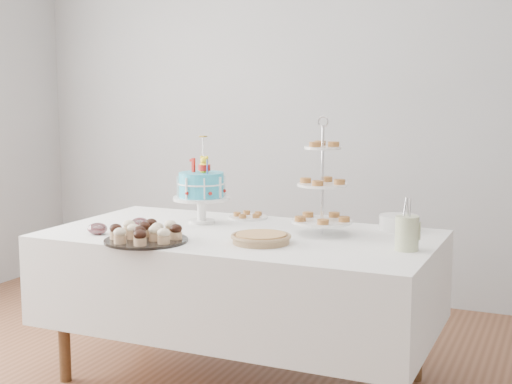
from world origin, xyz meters
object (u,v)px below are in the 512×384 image
at_px(cupcake_tray, 146,233).
at_px(utensil_pitcher, 407,232).
at_px(birthday_cake, 202,200).
at_px(pastry_plate, 248,216).
at_px(pie, 261,238).
at_px(jam_bowl_a, 98,229).
at_px(table, 241,277).
at_px(tiered_stand, 322,185).
at_px(jam_bowl_b, 140,223).
at_px(plate_stack, 399,223).

xyz_separation_m(cupcake_tray, utensil_pitcher, (1.16, 0.32, 0.04)).
bearing_deg(birthday_cake, pastry_plate, 64.41).
distance_m(pie, jam_bowl_a, 0.83).
relative_size(jam_bowl_a, utensil_pitcher, 0.42).
xyz_separation_m(birthday_cake, jam_bowl_a, (-0.32, -0.48, -0.10)).
height_order(table, pie, pie).
relative_size(table, tiered_stand, 3.29).
height_order(table, tiered_stand, tiered_stand).
bearing_deg(cupcake_tray, jam_bowl_a, 170.52).
height_order(pie, jam_bowl_b, jam_bowl_b).
height_order(tiered_stand, plate_stack, tiered_stand).
relative_size(tiered_stand, jam_bowl_b, 6.35).
xyz_separation_m(pie, tiered_stand, (0.19, 0.32, 0.22)).
height_order(plate_stack, pastry_plate, plate_stack).
distance_m(tiered_stand, jam_bowl_a, 1.13).
bearing_deg(pie, table, 136.61).
bearing_deg(utensil_pitcher, birthday_cake, 159.54).
xyz_separation_m(cupcake_tray, pastry_plate, (0.18, 0.77, -0.03)).
distance_m(table, cupcake_tray, 0.56).
height_order(cupcake_tray, jam_bowl_b, cupcake_tray).
distance_m(table, jam_bowl_b, 0.60).
relative_size(jam_bowl_a, jam_bowl_b, 1.06).
bearing_deg(utensil_pitcher, jam_bowl_a, -179.62).
relative_size(plate_stack, jam_bowl_a, 2.00).
relative_size(birthday_cake, tiered_stand, 0.80).
bearing_deg(table, tiered_stand, 20.04).
relative_size(cupcake_tray, pastry_plate, 1.82).
bearing_deg(jam_bowl_b, birthday_cake, 48.06).
relative_size(pie, tiered_stand, 0.49).
height_order(birthday_cake, utensil_pitcher, birthday_cake).
xyz_separation_m(jam_bowl_a, utensil_pitcher, (1.47, 0.26, 0.06)).
xyz_separation_m(table, pie, (0.19, -0.18, 0.25)).
bearing_deg(pastry_plate, jam_bowl_b, -128.85).
relative_size(table, plate_stack, 9.81).
xyz_separation_m(table, jam_bowl_b, (-0.54, -0.09, 0.25)).
xyz_separation_m(cupcake_tray, plate_stack, (1.02, 0.77, -0.01)).
bearing_deg(jam_bowl_a, jam_bowl_b, 66.75).
xyz_separation_m(tiered_stand, utensil_pitcher, (0.46, -0.19, -0.16)).
bearing_deg(utensil_pitcher, plate_stack, 97.27).
bearing_deg(cupcake_tray, pastry_plate, 77.10).
xyz_separation_m(cupcake_tray, pie, (0.51, 0.19, -0.02)).
xyz_separation_m(pastry_plate, jam_bowl_a, (-0.49, -0.72, 0.01)).
distance_m(birthday_cake, pie, 0.61).
bearing_deg(jam_bowl_b, pie, -7.08).
xyz_separation_m(cupcake_tray, tiered_stand, (0.70, 0.51, 0.20)).
relative_size(pie, jam_bowl_b, 3.08).
relative_size(birthday_cake, jam_bowl_b, 5.07).
distance_m(jam_bowl_a, jam_bowl_b, 0.25).
bearing_deg(jam_bowl_b, utensil_pitcher, 1.51).
bearing_deg(jam_bowl_a, birthday_cake, 55.93).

